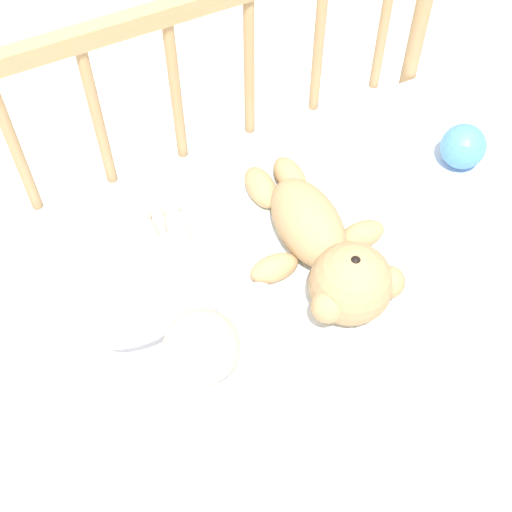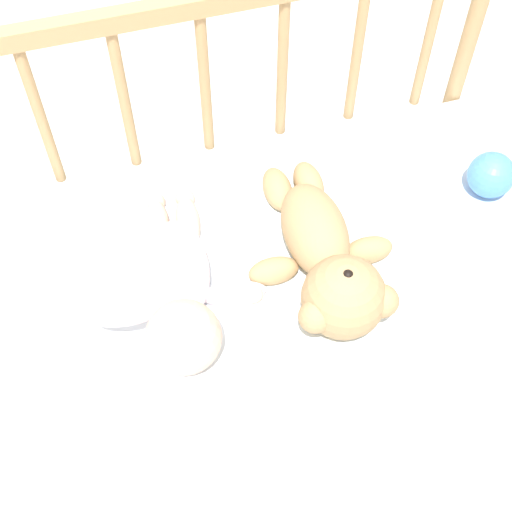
{
  "view_description": "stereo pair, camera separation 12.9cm",
  "coord_description": "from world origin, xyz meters",
  "views": [
    {
      "loc": [
        -0.33,
        -0.65,
        1.6
      ],
      "look_at": [
        0.0,
        0.01,
        0.55
      ],
      "focal_mm": 50.0,
      "sensor_mm": 36.0,
      "label": 1
    },
    {
      "loc": [
        -0.21,
        -0.7,
        1.6
      ],
      "look_at": [
        0.0,
        0.01,
        0.55
      ],
      "focal_mm": 50.0,
      "sensor_mm": 36.0,
      "label": 2
    }
  ],
  "objects": [
    {
      "name": "teddy_bear",
      "position": [
        0.12,
        -0.04,
        0.55
      ],
      "size": [
        0.28,
        0.43,
        0.15
      ],
      "color": "tan",
      "rests_on": "crib_mattress"
    },
    {
      "name": "baby",
      "position": [
        -0.15,
        -0.02,
        0.54
      ],
      "size": [
        0.32,
        0.42,
        0.13
      ],
      "color": "white",
      "rests_on": "crib_mattress"
    },
    {
      "name": "crib_rail",
      "position": [
        0.0,
        0.36,
        0.6
      ],
      "size": [
        1.19,
        0.04,
        0.86
      ],
      "color": "tan",
      "rests_on": "ground_plane"
    },
    {
      "name": "ground_plane",
      "position": [
        0.0,
        0.0,
        0.0
      ],
      "size": [
        12.0,
        12.0,
        0.0
      ],
      "primitive_type": "plane",
      "color": "silver"
    },
    {
      "name": "blanket",
      "position": [
        -0.01,
        0.04,
        0.49
      ],
      "size": [
        0.79,
        0.54,
        0.01
      ],
      "color": "white",
      "rests_on": "crib_mattress"
    },
    {
      "name": "crib_mattress",
      "position": [
        0.0,
        0.0,
        0.24
      ],
      "size": [
        1.19,
        0.67,
        0.49
      ],
      "color": "silver",
      "rests_on": "ground_plane"
    },
    {
      "name": "toy_ball",
      "position": [
        0.51,
        0.07,
        0.54
      ],
      "size": [
        0.09,
        0.09,
        0.09
      ],
      "color": "#4C8CDB",
      "rests_on": "crib_mattress"
    }
  ]
}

